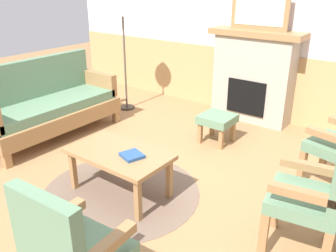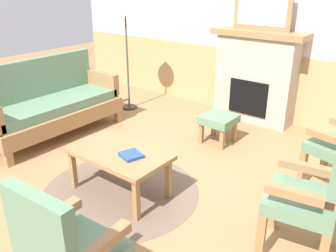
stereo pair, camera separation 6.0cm
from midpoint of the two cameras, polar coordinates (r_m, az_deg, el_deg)
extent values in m
plane|color=#997047|center=(3.62, -3.87, -9.78)|extent=(14.00, 14.00, 0.00)
cube|color=white|center=(5.32, 14.99, 15.60)|extent=(7.20, 0.12, 2.70)
cube|color=tan|center=(5.43, 13.78, 6.39)|extent=(7.20, 0.02, 0.95)
cube|color=#A39989|center=(5.24, 13.08, 7.28)|extent=(1.10, 0.36, 1.20)
cube|color=black|center=(5.13, 11.96, 4.49)|extent=(0.56, 0.02, 0.48)
cube|color=olive|center=(5.11, 13.73, 14.20)|extent=(1.30, 0.44, 0.08)
cube|color=olive|center=(5.08, 14.08, 17.77)|extent=(0.80, 0.03, 0.56)
cube|color=#B2C6A8|center=(5.06, 13.99, 17.76)|extent=(0.68, 0.01, 0.44)
cube|color=olive|center=(4.32, -24.64, -5.05)|extent=(0.08, 0.08, 0.16)
cube|color=olive|center=(5.21, -8.64, 1.52)|extent=(0.08, 0.08, 0.16)
cube|color=olive|center=(5.63, -12.96, 2.83)|extent=(0.08, 0.08, 0.16)
cube|color=olive|center=(4.88, -18.27, 1.34)|extent=(0.70, 1.80, 0.20)
cube|color=#5B7F60|center=(4.82, -18.50, 3.11)|extent=(0.60, 1.70, 0.12)
cube|color=#5B7F60|center=(4.98, -20.96, 7.13)|extent=(0.10, 1.70, 0.50)
cube|color=olive|center=(5.29, -11.16, 6.80)|extent=(0.60, 0.10, 0.30)
cube|color=olive|center=(3.64, -15.31, -6.82)|extent=(0.05, 0.05, 0.40)
cube|color=olive|center=(3.09, -5.37, -11.71)|extent=(0.05, 0.05, 0.40)
cube|color=olive|center=(3.88, -10.25, -4.38)|extent=(0.05, 0.05, 0.40)
cube|color=olive|center=(3.38, -0.31, -8.38)|extent=(0.05, 0.05, 0.40)
cube|color=olive|center=(3.37, -8.31, -4.41)|extent=(0.96, 0.56, 0.04)
cylinder|color=brown|center=(3.58, -7.93, -10.36)|extent=(1.53, 1.53, 0.01)
cube|color=navy|center=(3.25, -6.28, -4.67)|extent=(0.23, 0.22, 0.03)
cube|color=olive|center=(4.50, 4.76, -1.14)|extent=(0.05, 0.05, 0.26)
cube|color=olive|center=(4.36, 8.08, -2.09)|extent=(0.05, 0.05, 0.26)
cube|color=olive|center=(4.73, 6.72, 0.04)|extent=(0.05, 0.05, 0.26)
cube|color=olive|center=(4.60, 9.92, -0.83)|extent=(0.05, 0.05, 0.26)
cube|color=#5B7F60|center=(4.48, 7.49, 1.13)|extent=(0.40, 0.40, 0.10)
cube|color=olive|center=(2.80, 14.33, -16.59)|extent=(0.07, 0.07, 0.40)
cube|color=olive|center=(3.14, 16.30, -12.08)|extent=(0.07, 0.07, 0.40)
cube|color=olive|center=(3.12, 24.02, -13.60)|extent=(0.07, 0.07, 0.40)
cube|color=#5B7F60|center=(2.81, 20.14, -11.01)|extent=(0.55, 0.55, 0.10)
cube|color=olive|center=(2.55, 19.92, -10.18)|extent=(0.45, 0.14, 0.06)
cube|color=olive|center=(2.90, 21.23, -6.12)|extent=(0.45, 0.14, 0.06)
cube|color=olive|center=(3.76, 20.07, -6.41)|extent=(0.07, 0.07, 0.40)
cube|color=olive|center=(4.10, 23.19, -4.44)|extent=(0.07, 0.07, 0.40)
cube|color=olive|center=(3.50, 23.91, -1.55)|extent=(0.44, 0.17, 0.06)
cube|color=#5B7F60|center=(1.99, -19.60, -16.17)|extent=(0.48, 0.11, 0.48)
cube|color=olive|center=(2.28, -18.41, -14.07)|extent=(0.10, 0.44, 0.06)
cube|color=olive|center=(2.03, -10.73, -18.47)|extent=(0.10, 0.44, 0.06)
cylinder|color=#332D28|center=(5.75, -6.85, 2.98)|extent=(0.24, 0.24, 0.03)
cylinder|color=#4C473D|center=(5.55, -7.19, 9.94)|extent=(0.03, 0.03, 1.40)
cone|color=silver|center=(5.43, -7.64, 18.45)|extent=(0.36, 0.36, 0.25)
camera|label=1|loc=(0.03, -90.48, -0.20)|focal=38.25mm
camera|label=2|loc=(0.03, 89.52, 0.20)|focal=38.25mm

